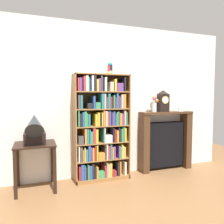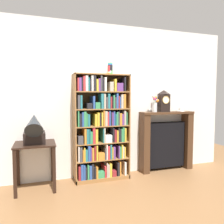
# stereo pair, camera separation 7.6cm
# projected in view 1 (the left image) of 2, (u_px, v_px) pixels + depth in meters

# --- Properties ---
(ground_plane) EXTENTS (7.75, 6.40, 0.02)m
(ground_plane) POSITION_uv_depth(u_px,v_px,m) (104.00, 182.00, 3.56)
(ground_plane) COLOR brown
(wall_back) EXTENTS (4.75, 0.08, 2.60)m
(wall_back) POSITION_uv_depth(u_px,v_px,m) (104.00, 101.00, 3.81)
(wall_back) COLOR silver
(wall_back) RESTS_ON ground
(bookshelf) EXTENTS (0.91, 0.33, 1.73)m
(bookshelf) POSITION_uv_depth(u_px,v_px,m) (101.00, 130.00, 3.61)
(bookshelf) COLOR olive
(bookshelf) RESTS_ON ground
(cup_stack) EXTENTS (0.09, 0.09, 0.20)m
(cup_stack) POSITION_uv_depth(u_px,v_px,m) (110.00, 69.00, 3.64)
(cup_stack) COLOR green
(cup_stack) RESTS_ON bookshelf
(side_table_left) EXTENTS (0.58, 0.52, 0.69)m
(side_table_left) POSITION_uv_depth(u_px,v_px,m) (35.00, 154.00, 3.21)
(side_table_left) COLOR black
(side_table_left) RESTS_ON ground
(gramophone) EXTENTS (0.30, 0.50, 0.52)m
(gramophone) POSITION_uv_depth(u_px,v_px,m) (35.00, 129.00, 3.11)
(gramophone) COLOR black
(gramophone) RESTS_ON side_table_left
(fireplace_mantel) EXTENTS (1.02, 0.24, 1.09)m
(fireplace_mantel) POSITION_uv_depth(u_px,v_px,m) (165.00, 141.00, 4.12)
(fireplace_mantel) COLOR #472D1C
(fireplace_mantel) RESTS_ON ground
(mantel_clock) EXTENTS (0.19, 0.15, 0.40)m
(mantel_clock) POSITION_uv_depth(u_px,v_px,m) (163.00, 101.00, 4.02)
(mantel_clock) COLOR black
(mantel_clock) RESTS_ON fireplace_mantel
(flower_vase) EXTENTS (0.15, 0.15, 0.31)m
(flower_vase) POSITION_uv_depth(u_px,v_px,m) (154.00, 104.00, 3.97)
(flower_vase) COLOR silver
(flower_vase) RESTS_ON fireplace_mantel
(teacup_with_saucer) EXTENTS (0.14, 0.14, 0.06)m
(teacup_with_saucer) POSITION_uv_depth(u_px,v_px,m) (180.00, 110.00, 4.16)
(teacup_with_saucer) COLOR white
(teacup_with_saucer) RESTS_ON fireplace_mantel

